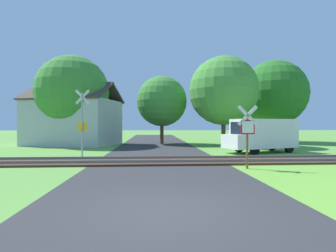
% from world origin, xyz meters
% --- Properties ---
extents(ground_plane, '(160.00, 160.00, 0.00)m').
position_xyz_m(ground_plane, '(0.00, 0.00, 0.00)').
color(ground_plane, '#5B933D').
extents(road_asphalt, '(6.46, 80.00, 0.01)m').
position_xyz_m(road_asphalt, '(0.00, 2.00, 0.00)').
color(road_asphalt, '#2D2D30').
rests_on(road_asphalt, ground).
extents(rail_track, '(60.00, 2.60, 0.22)m').
position_xyz_m(rail_track, '(0.00, 7.44, 0.06)').
color(rail_track, '#422D1E').
rests_on(rail_track, ground).
extents(stop_sign_near, '(0.88, 0.14, 2.70)m').
position_xyz_m(stop_sign_near, '(3.67, 5.24, 1.58)').
color(stop_sign_near, brown).
rests_on(stop_sign_near, ground).
extents(crossing_sign_far, '(0.87, 0.17, 3.94)m').
position_xyz_m(crossing_sign_far, '(-4.45, 10.03, 2.13)').
color(crossing_sign_far, '#9E9EA5').
rests_on(crossing_sign_far, ground).
extents(house, '(8.95, 7.52, 5.72)m').
position_xyz_m(house, '(-7.58, 19.08, 2.19)').
color(house, '#B7B7BC').
rests_on(house, ground).
extents(tree_center, '(4.86, 4.86, 6.56)m').
position_xyz_m(tree_center, '(0.59, 19.74, 4.13)').
color(tree_center, '#513823').
rests_on(tree_center, ground).
extents(tree_left, '(6.45, 6.45, 8.05)m').
position_xyz_m(tree_left, '(-7.47, 18.35, 4.82)').
color(tree_left, '#513823').
rests_on(tree_left, ground).
extents(tree_right, '(6.15, 6.15, 7.98)m').
position_xyz_m(tree_right, '(6.03, 17.48, 4.89)').
color(tree_right, '#513823').
rests_on(tree_right, ground).
extents(tree_far, '(6.88, 6.88, 8.66)m').
position_xyz_m(tree_far, '(12.58, 21.47, 5.21)').
color(tree_far, '#513823').
rests_on(tree_far, ground).
extents(mail_truck, '(5.23, 3.30, 2.24)m').
position_xyz_m(mail_truck, '(6.98, 11.47, 1.24)').
color(mail_truck, white).
rests_on(mail_truck, ground).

